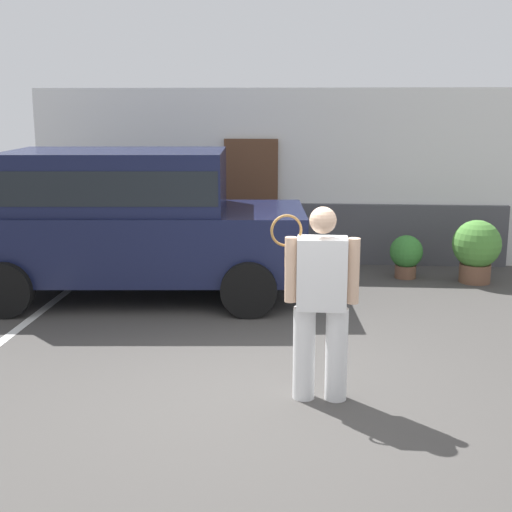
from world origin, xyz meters
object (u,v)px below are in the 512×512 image
object	(u,v)px
tennis_player_man	(321,301)
potted_plant_by_porch	(406,254)
potted_plant_secondary	(476,248)
parked_suv	(129,216)

from	to	relation	value
tennis_player_man	potted_plant_by_porch	bearing A→B (deg)	-106.08
potted_plant_secondary	potted_plant_by_porch	bearing A→B (deg)	168.88
potted_plant_by_porch	potted_plant_secondary	xyz separation A→B (m)	(1.02, -0.20, 0.16)
tennis_player_man	potted_plant_by_porch	world-z (taller)	tennis_player_man
potted_plant_by_porch	potted_plant_secondary	world-z (taller)	potted_plant_secondary
parked_suv	potted_plant_by_porch	xyz separation A→B (m)	(4.00, 1.40, -0.77)
tennis_player_man	potted_plant_secondary	size ratio (longest dim) A/B	1.86
parked_suv	tennis_player_man	world-z (taller)	parked_suv
parked_suv	potted_plant_by_porch	distance (m)	4.30
tennis_player_man	potted_plant_secondary	bearing A→B (deg)	-117.79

